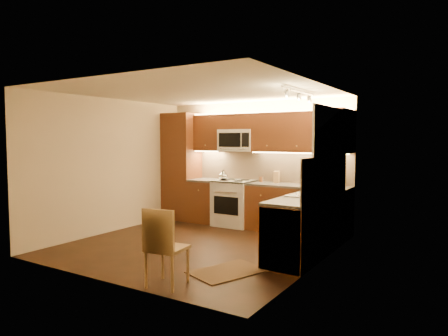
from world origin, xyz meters
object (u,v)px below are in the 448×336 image
Objects in this scene: sink at (311,190)px; kettle at (223,175)px; stove at (234,203)px; microwave at (238,140)px; toaster_oven at (326,180)px; knife_block at (277,177)px; dining_chair at (167,246)px; soap_bottle at (330,185)px.

kettle is (-2.19, 1.00, 0.05)m from sink.
microwave reaches higher than stove.
toaster_oven is 1.66× the size of knife_block.
dining_chair is at bearing -72.77° from stove.
toaster_oven reaches higher than sink.
stove is at bearing 178.35° from knife_block.
stove is 4.12× the size of knife_block.
dining_chair is at bearing -125.65° from toaster_oven.
kettle is 3.52m from dining_chair.
microwave is 3.93× the size of soap_bottle.
microwave is at bearing 99.09° from dining_chair.
dining_chair is at bearing -112.96° from sink.
knife_block is at bearing 131.41° from sink.
toaster_oven is at bearing 97.78° from sink.
sink is at bearing 59.52° from dining_chair.
toaster_oven is 1.92× the size of soap_bottle.
knife_block reaches higher than stove.
sink is 4.44× the size of soap_bottle.
soap_bottle is (0.13, 0.54, 0.02)m from sink.
toaster_oven is at bearing 5.79° from stove.
stove is at bearing 162.42° from toaster_oven.
kettle reaches higher than soap_bottle.
knife_block is at bearing 156.18° from toaster_oven.
dining_chair is at bearing -81.18° from kettle.
dining_chair reaches higher than stove.
toaster_oven is (1.82, 0.18, 0.55)m from stove.
kettle reaches higher than dining_chair.
knife_block is 1.51m from soap_bottle.
soap_bottle reaches higher than stove.
soap_bottle is 3.04m from dining_chair.
microwave is at bearing 147.79° from sink.
toaster_oven is (-0.18, 1.31, 0.04)m from sink.
kettle reaches higher than stove.
toaster_oven reaches higher than soap_bottle.
dining_chair is (1.05, -3.38, 0.01)m from stove.
knife_block is (1.03, 0.32, -0.02)m from kettle.
soap_bottle is (1.29, -0.78, -0.01)m from knife_block.
kettle is at bearing -177.44° from knife_block.
stove is 1.02m from knife_block.
microwave reaches higher than knife_block.
dining_chair is at bearing -73.39° from microwave.
soap_bottle is (2.13, -0.72, -0.72)m from microwave.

